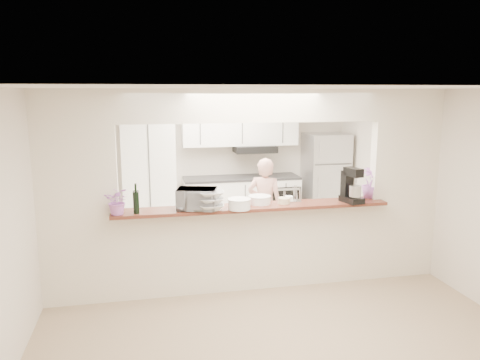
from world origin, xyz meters
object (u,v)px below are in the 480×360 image
object	(u,v)px
toaster_oven	(197,199)
stand_mixer	(351,187)
refrigerator	(325,179)
person	(265,206)

from	to	relation	value
toaster_oven	stand_mixer	size ratio (longest dim) A/B	1.03
refrigerator	person	world-z (taller)	refrigerator
refrigerator	stand_mixer	size ratio (longest dim) A/B	3.85
refrigerator	person	bearing A→B (deg)	-137.87
person	stand_mixer	bearing A→B (deg)	146.30
toaster_oven	stand_mixer	distance (m)	1.95
toaster_oven	stand_mixer	bearing A→B (deg)	14.02
person	toaster_oven	bearing A→B (deg)	76.17
refrigerator	toaster_oven	bearing A→B (deg)	-135.00
toaster_oven	person	bearing A→B (deg)	63.40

